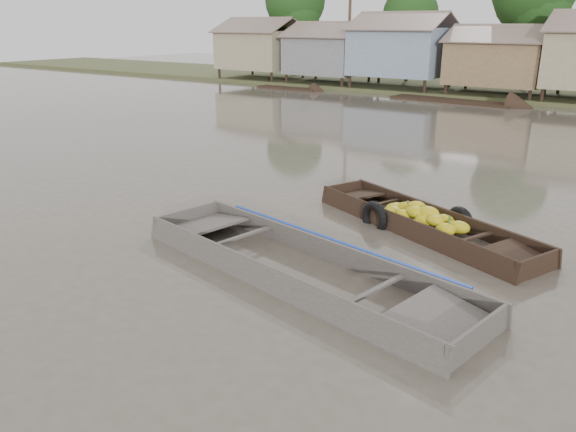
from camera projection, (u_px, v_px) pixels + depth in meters
The scene contains 3 objects.
ground at pixel (268, 257), 11.71m from camera, with size 120.00×120.00×0.00m, color #514A3E.
banana_boat at pixel (420, 221), 13.26m from camera, with size 6.26×3.69×0.88m.
viewer_boat at pixel (301, 272), 10.88m from camera, with size 7.83×3.32×0.61m.
Camera 1 is at (6.55, -8.57, 4.65)m, focal length 35.00 mm.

